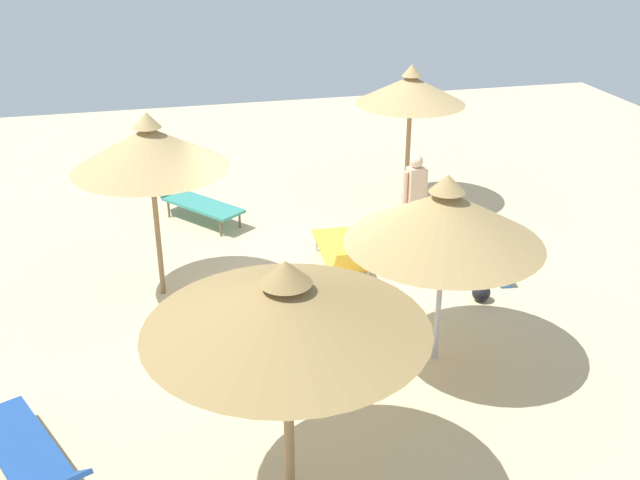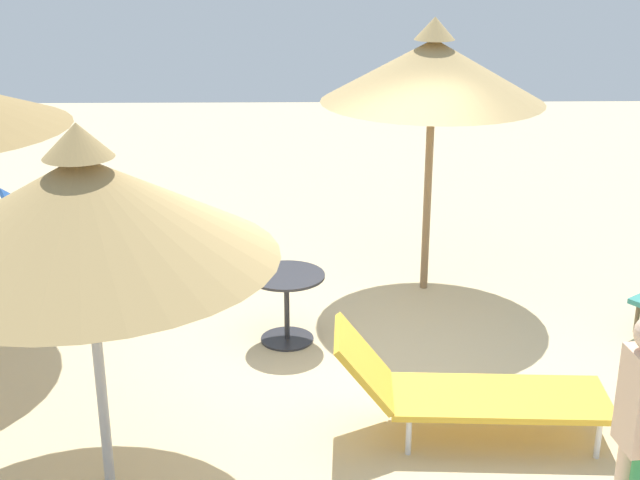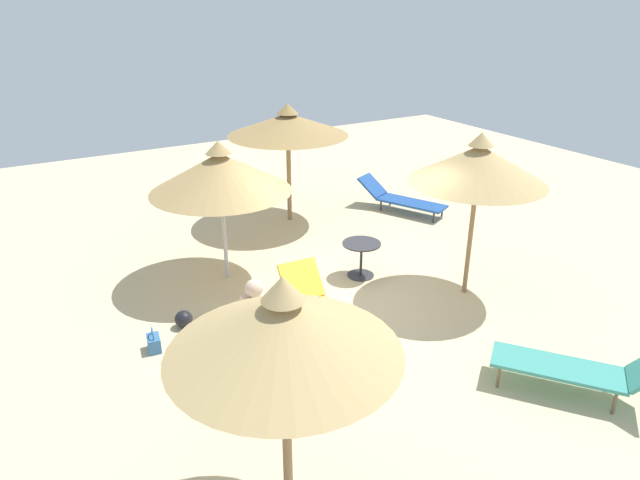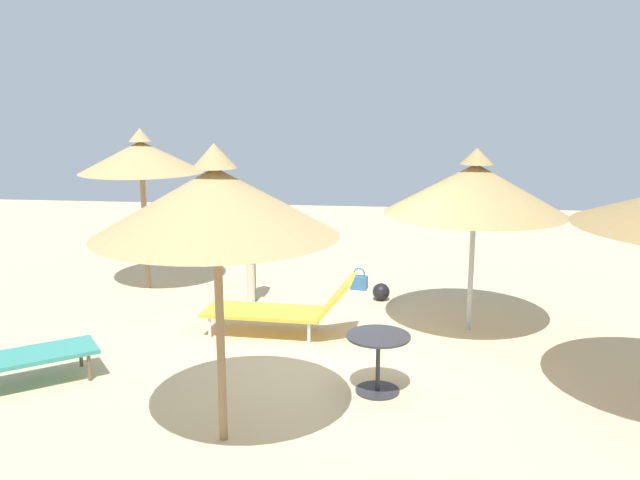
% 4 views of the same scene
% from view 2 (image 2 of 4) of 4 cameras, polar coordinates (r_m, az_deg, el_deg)
% --- Properties ---
extents(ground, '(24.00, 24.00, 0.10)m').
position_cam_2_polar(ground, '(7.76, 1.85, -9.01)').
color(ground, beige).
extents(parasol_umbrella_near_right, '(2.23, 2.23, 2.84)m').
position_cam_2_polar(parasol_umbrella_near_right, '(8.87, 7.34, 10.85)').
color(parasol_umbrella_near_right, olive).
rests_on(parasol_umbrella_near_right, ground).
extents(parasol_umbrella_back, '(2.48, 2.48, 2.57)m').
position_cam_2_polar(parasol_umbrella_back, '(5.72, -15.08, 2.00)').
color(parasol_umbrella_back, '#B2B2B7').
rests_on(parasol_umbrella_back, ground).
extents(lounge_chair_front, '(1.43, 2.23, 0.73)m').
position_cam_2_polar(lounge_chair_front, '(11.06, -14.31, 1.61)').
color(lounge_chair_front, '#1E478C').
rests_on(lounge_chair_front, ground).
extents(lounge_chair_center, '(0.76, 2.10, 0.87)m').
position_cam_2_polar(lounge_chair_center, '(6.80, 9.20, -9.53)').
color(lounge_chair_center, gold).
rests_on(lounge_chair_center, ground).
extents(side_table_round, '(0.71, 0.71, 0.67)m').
position_cam_2_polar(side_table_round, '(8.13, -2.18, -3.59)').
color(side_table_round, '#2D2D33').
rests_on(side_table_round, ground).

